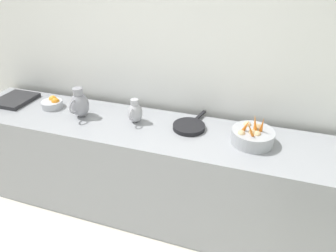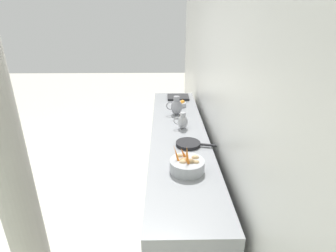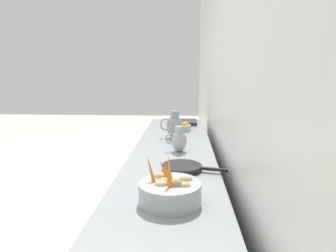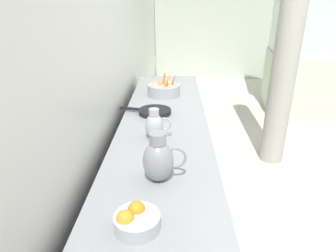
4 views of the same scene
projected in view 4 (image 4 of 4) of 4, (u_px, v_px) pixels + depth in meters
tile_wall_left at (108, 31)px, 2.20m from camera, size 0.10×8.79×3.00m
prep_counter at (163, 189)px, 2.15m from camera, size 0.63×3.21×0.90m
vegetable_colander at (164, 89)px, 2.72m from camera, size 0.30×0.30×0.23m
orange_bowl at (136, 220)px, 1.14m from camera, size 0.18×0.18×0.09m
metal_pitcher_tall at (159, 159)px, 1.42m from camera, size 0.21×0.15×0.25m
metal_pitcher_short at (155, 125)px, 1.87m from camera, size 0.17×0.12×0.20m
skillet_on_counter at (154, 111)px, 2.30m from camera, size 0.41×0.25×0.03m
glass_block_booth at (310, 40)px, 4.61m from camera, size 1.33×1.43×2.29m
support_column at (291, 24)px, 2.87m from camera, size 0.26×0.26×3.00m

